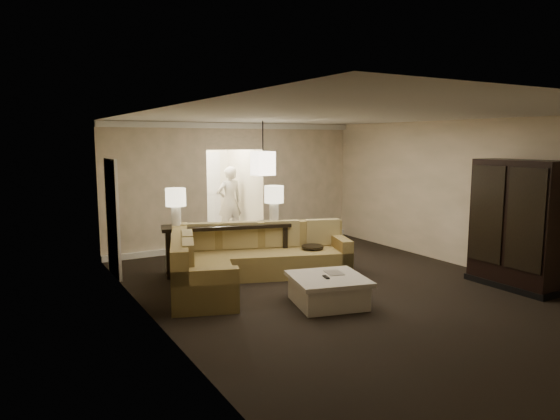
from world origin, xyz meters
TOP-DOWN VIEW (x-y plane):
  - ground at (0.00, 0.00)m, footprint 8.00×8.00m
  - wall_back at (0.00, 4.00)m, footprint 6.00×0.04m
  - wall_left at (-3.00, 0.00)m, footprint 0.04×8.00m
  - wall_right at (3.00, 0.00)m, footprint 0.04×8.00m
  - ceiling at (0.00, 0.00)m, footprint 6.00×8.00m
  - crown_molding at (0.00, 3.95)m, footprint 6.00×0.10m
  - baseboard at (0.00, 3.95)m, footprint 6.00×0.10m
  - side_door at (-2.97, 2.80)m, footprint 0.05×0.90m
  - foyer at (0.00, 5.34)m, footprint 1.44×2.02m
  - sectional_sofa at (-1.13, 1.29)m, footprint 3.74×2.67m
  - coffee_table at (-0.57, -0.41)m, footprint 1.28×1.28m
  - console_table at (-1.13, 2.00)m, footprint 2.37×1.10m
  - armoire at (2.59, -1.22)m, footprint 0.63×1.46m
  - drink_table at (0.22, 1.19)m, footprint 0.40×0.40m
  - table_lamp_left at (-2.00, 2.23)m, footprint 0.36×0.36m
  - table_lamp_right at (-0.27, 1.77)m, footprint 0.36×0.36m
  - pendant_light at (0.00, 2.70)m, footprint 0.38×0.38m
  - person at (0.36, 5.16)m, footprint 0.72×0.50m

SIDE VIEW (x-z plane):
  - ground at x=0.00m, z-range 0.00..0.00m
  - baseboard at x=0.00m, z-range 0.00..0.12m
  - coffee_table at x=-0.57m, z-range 0.00..0.44m
  - drink_table at x=0.22m, z-range 0.11..0.61m
  - sectional_sofa at x=-1.13m, z-range -0.10..0.84m
  - console_table at x=-1.13m, z-range 0.09..0.98m
  - person at x=0.36m, z-range 0.00..1.95m
  - armoire at x=2.59m, z-range -0.04..2.06m
  - side_door at x=-2.97m, z-range 0.00..2.10m
  - foyer at x=0.00m, z-range -0.10..2.70m
  - table_lamp_left at x=-2.00m, z-range 1.01..1.69m
  - table_lamp_right at x=-0.27m, z-range 1.01..1.69m
  - wall_back at x=0.00m, z-range 0.00..2.80m
  - wall_left at x=-3.00m, z-range 0.00..2.80m
  - wall_right at x=3.00m, z-range 0.00..2.80m
  - pendant_light at x=0.00m, z-range 1.41..2.50m
  - crown_molding at x=0.00m, z-range 2.67..2.79m
  - ceiling at x=0.00m, z-range 2.79..2.81m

